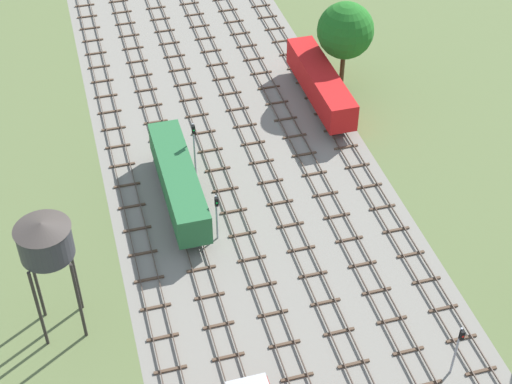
# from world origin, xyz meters

# --- Properties ---
(ground_plane) EXTENTS (480.00, 480.00, 0.00)m
(ground_plane) POSITION_xyz_m (0.00, 56.00, 0.00)
(ground_plane) COLOR #5B6B3D
(ballast_bed) EXTENTS (25.12, 176.00, 0.01)m
(ballast_bed) POSITION_xyz_m (0.00, 56.00, 0.00)
(ballast_bed) COLOR gray
(ballast_bed) RESTS_ON ground
(track_far_left) EXTENTS (2.40, 126.00, 0.29)m
(track_far_left) POSITION_xyz_m (-10.56, 57.00, 0.14)
(track_far_left) COLOR #47382D
(track_far_left) RESTS_ON ground
(track_left) EXTENTS (2.40, 126.00, 0.29)m
(track_left) POSITION_xyz_m (-6.34, 57.00, 0.14)
(track_left) COLOR #47382D
(track_left) RESTS_ON ground
(track_centre_left) EXTENTS (2.40, 126.00, 0.29)m
(track_centre_left) POSITION_xyz_m (-2.11, 57.00, 0.14)
(track_centre_left) COLOR #47382D
(track_centre_left) RESTS_ON ground
(track_centre) EXTENTS (2.40, 126.00, 0.29)m
(track_centre) POSITION_xyz_m (2.11, 57.00, 0.14)
(track_centre) COLOR #47382D
(track_centre) RESTS_ON ground
(track_centre_right) EXTENTS (2.40, 126.00, 0.29)m
(track_centre_right) POSITION_xyz_m (6.34, 57.00, 0.14)
(track_centre_right) COLOR #47382D
(track_centre_right) RESTS_ON ground
(track_right) EXTENTS (2.40, 126.00, 0.29)m
(track_right) POSITION_xyz_m (10.56, 57.00, 0.14)
(track_right) COLOR #47382D
(track_right) RESTS_ON ground
(freight_boxcar_left_near) EXTENTS (2.87, 14.00, 3.60)m
(freight_boxcar_left_near) POSITION_xyz_m (-6.33, 46.02, 2.45)
(freight_boxcar_left_near) COLOR #286638
(freight_boxcar_left_near) RESTS_ON ground
(freight_boxcar_right_mid) EXTENTS (2.87, 14.00, 3.60)m
(freight_boxcar_right_mid) POSITION_xyz_m (10.57, 57.38, 2.45)
(freight_boxcar_right_mid) COLOR red
(freight_boxcar_right_mid) RESTS_ON ground
(water_tower) EXTENTS (3.90, 3.90, 10.40)m
(water_tower) POSITION_xyz_m (-17.34, 34.67, 8.75)
(water_tower) COLOR #2D2826
(water_tower) RESTS_ON ground
(signal_post_nearest) EXTENTS (0.28, 0.47, 4.82)m
(signal_post_nearest) POSITION_xyz_m (8.45, 22.99, 3.09)
(signal_post_nearest) COLOR gray
(signal_post_nearest) RESTS_ON ground
(signal_post_near) EXTENTS (0.28, 0.47, 4.70)m
(signal_post_near) POSITION_xyz_m (-4.22, 40.61, 3.02)
(signal_post_near) COLOR gray
(signal_post_near) RESTS_ON ground
(signal_post_mid) EXTENTS (0.28, 0.47, 5.88)m
(signal_post_mid) POSITION_xyz_m (-4.22, 49.16, 3.70)
(signal_post_mid) COLOR gray
(signal_post_mid) RESTS_ON ground
(lineside_tree_0) EXTENTS (5.86, 5.86, 9.23)m
(lineside_tree_0) POSITION_xyz_m (14.08, 60.38, 6.28)
(lineside_tree_0) COLOR #4C331E
(lineside_tree_0) RESTS_ON ground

